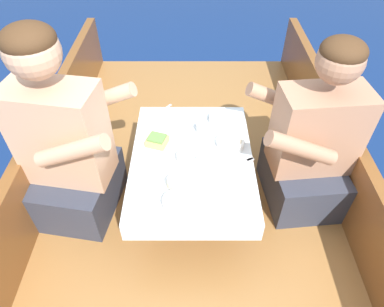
{
  "coord_description": "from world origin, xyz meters",
  "views": [
    {
      "loc": [
        0.0,
        -1.12,
        1.89
      ],
      "look_at": [
        0.0,
        0.06,
        0.75
      ],
      "focal_mm": 32.0,
      "sensor_mm": 36.0,
      "label": 1
    }
  ],
  "objects_px": {
    "sandwich": "(157,140)",
    "tin_can": "(174,183)",
    "person_starboard": "(311,147)",
    "person_port": "(67,148)",
    "coffee_cup_starboard": "(203,128)",
    "coffee_cup_port": "(185,158)"
  },
  "relations": [
    {
      "from": "coffee_cup_starboard",
      "to": "coffee_cup_port",
      "type": "bearing_deg",
      "value": -112.24
    },
    {
      "from": "person_starboard",
      "to": "sandwich",
      "type": "bearing_deg",
      "value": -6.69
    },
    {
      "from": "coffee_cup_starboard",
      "to": "tin_can",
      "type": "bearing_deg",
      "value": -109.71
    },
    {
      "from": "sandwich",
      "to": "coffee_cup_port",
      "type": "xyz_separation_m",
      "value": [
        0.14,
        -0.12,
        -0.01
      ]
    },
    {
      "from": "sandwich",
      "to": "tin_can",
      "type": "xyz_separation_m",
      "value": [
        0.1,
        -0.27,
        -0.0
      ]
    },
    {
      "from": "person_port",
      "to": "sandwich",
      "type": "xyz_separation_m",
      "value": [
        0.42,
        0.08,
        -0.02
      ]
    },
    {
      "from": "coffee_cup_starboard",
      "to": "sandwich",
      "type": "bearing_deg",
      "value": -156.04
    },
    {
      "from": "person_starboard",
      "to": "tin_can",
      "type": "distance_m",
      "value": 0.72
    },
    {
      "from": "coffee_cup_port",
      "to": "person_port",
      "type": "bearing_deg",
      "value": 176.54
    },
    {
      "from": "sandwich",
      "to": "coffee_cup_port",
      "type": "bearing_deg",
      "value": -39.38
    },
    {
      "from": "person_starboard",
      "to": "coffee_cup_port",
      "type": "relative_size",
      "value": 9.24
    },
    {
      "from": "person_port",
      "to": "person_starboard",
      "type": "distance_m",
      "value": 1.19
    },
    {
      "from": "person_starboard",
      "to": "sandwich",
      "type": "xyz_separation_m",
      "value": [
        -0.77,
        0.01,
        0.03
      ]
    },
    {
      "from": "coffee_cup_starboard",
      "to": "person_starboard",
      "type": "bearing_deg",
      "value": -12.16
    },
    {
      "from": "person_starboard",
      "to": "sandwich",
      "type": "distance_m",
      "value": 0.77
    },
    {
      "from": "tin_can",
      "to": "person_starboard",
      "type": "bearing_deg",
      "value": 21.06
    },
    {
      "from": "sandwich",
      "to": "coffee_cup_starboard",
      "type": "height_order",
      "value": "sandwich"
    },
    {
      "from": "tin_can",
      "to": "sandwich",
      "type": "bearing_deg",
      "value": 109.28
    },
    {
      "from": "person_port",
      "to": "sandwich",
      "type": "bearing_deg",
      "value": 20.47
    },
    {
      "from": "sandwich",
      "to": "coffee_cup_port",
      "type": "distance_m",
      "value": 0.18
    },
    {
      "from": "person_port",
      "to": "coffee_cup_port",
      "type": "relative_size",
      "value": 10.06
    },
    {
      "from": "sandwich",
      "to": "coffee_cup_starboard",
      "type": "distance_m",
      "value": 0.25
    }
  ]
}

